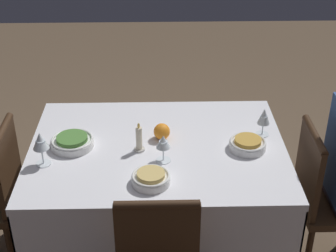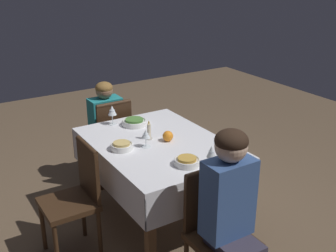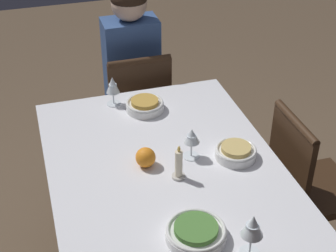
% 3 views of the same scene
% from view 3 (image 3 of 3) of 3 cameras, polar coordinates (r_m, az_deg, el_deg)
% --- Properties ---
extents(dining_table, '(1.26, 0.94, 0.74)m').
position_cam_3_polar(dining_table, '(2.17, -0.37, -6.41)').
color(dining_table, silver).
rests_on(dining_table, ground_plane).
extents(chair_west, '(0.38, 0.37, 0.86)m').
position_cam_3_polar(chair_west, '(2.95, -3.46, 1.76)').
color(chair_west, '#382314').
rests_on(chair_west, ground_plane).
extents(chair_north, '(0.37, 0.38, 0.86)m').
position_cam_3_polar(chair_north, '(2.51, 15.05, -6.15)').
color(chair_north, '#382314').
rests_on(chair_north, ground_plane).
extents(person_adult_denim, '(0.34, 0.30, 1.19)m').
position_cam_3_polar(person_adult_denim, '(2.98, -4.23, 6.22)').
color(person_adult_denim, '#383342').
rests_on(person_adult_denim, ground_plane).
extents(bowl_west, '(0.18, 0.18, 0.06)m').
position_cam_3_polar(bowl_west, '(2.45, -2.58, 2.34)').
color(bowl_west, white).
rests_on(bowl_west, dining_table).
extents(wine_glass_west, '(0.07, 0.07, 0.15)m').
position_cam_3_polar(wine_glass_west, '(2.48, -6.15, 4.43)').
color(wine_glass_west, white).
rests_on(wine_glass_west, dining_table).
extents(bowl_east, '(0.21, 0.21, 0.06)m').
position_cam_3_polar(bowl_east, '(1.79, 3.11, -11.68)').
color(bowl_east, white).
rests_on(bowl_east, dining_table).
extents(wine_glass_east, '(0.07, 0.07, 0.17)m').
position_cam_3_polar(wine_glass_east, '(1.70, 9.35, -10.99)').
color(wine_glass_east, white).
rests_on(wine_glass_east, dining_table).
extents(bowl_north, '(0.17, 0.17, 0.06)m').
position_cam_3_polar(bowl_north, '(2.16, 7.52, -2.86)').
color(bowl_north, white).
rests_on(bowl_north, dining_table).
extents(wine_glass_north, '(0.07, 0.07, 0.14)m').
position_cam_3_polar(wine_glass_north, '(2.11, 2.64, -1.25)').
color(wine_glass_north, white).
rests_on(wine_glass_north, dining_table).
extents(candle_centerpiece, '(0.05, 0.05, 0.15)m').
position_cam_3_polar(candle_centerpiece, '(2.02, 1.19, -4.45)').
color(candle_centerpiece, beige).
rests_on(candle_centerpiece, dining_table).
extents(orange_fruit, '(0.08, 0.08, 0.08)m').
position_cam_3_polar(orange_fruit, '(2.09, -2.50, -3.49)').
color(orange_fruit, orange).
rests_on(orange_fruit, dining_table).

